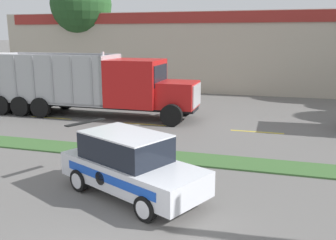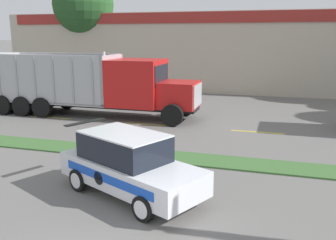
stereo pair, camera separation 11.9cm
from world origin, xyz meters
The scene contains 7 objects.
grass_verge centered at (0.00, 7.54, 0.03)m, with size 120.00×1.36×0.06m, color #3D6633.
centre_line_3 centered at (-8.70, 12.22, 0.00)m, with size 2.40×0.14×0.01m, color yellow.
centre_line_4 centered at (-3.30, 12.22, 0.00)m, with size 2.40×0.14×0.01m, color yellow.
centre_line_5 centered at (2.10, 12.22, 0.00)m, with size 2.40×0.14×0.01m, color yellow.
dump_truck_mid centered at (-5.68, 13.41, 1.61)m, with size 11.44×2.81×3.53m.
rally_car centered at (-0.92, 4.18, 0.88)m, with size 4.62×3.41×1.77m.
store_building_backdrop centered at (-3.17, 28.98, 3.04)m, with size 32.84×12.10×6.07m.
Camera 2 is at (2.90, -4.85, 4.32)m, focal length 40.00 mm.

